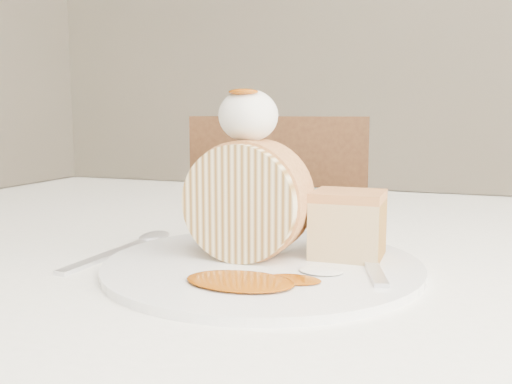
% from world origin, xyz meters
% --- Properties ---
extents(table, '(1.40, 0.90, 0.75)m').
position_xyz_m(table, '(0.00, 0.20, 0.66)').
color(table, white).
rests_on(table, ground).
extents(chair_far, '(0.47, 0.47, 0.89)m').
position_xyz_m(chair_far, '(-0.29, 0.95, 0.51)').
color(chair_far, brown).
rests_on(chair_far, ground).
extents(plate, '(0.30, 0.30, 0.01)m').
position_xyz_m(plate, '(-0.04, 0.06, 0.75)').
color(plate, white).
rests_on(plate, table).
extents(roulade_slice, '(0.11, 0.06, 0.11)m').
position_xyz_m(roulade_slice, '(-0.06, 0.07, 0.81)').
color(roulade_slice, beige).
rests_on(roulade_slice, plate).
extents(cake_chunk, '(0.07, 0.06, 0.05)m').
position_xyz_m(cake_chunk, '(0.03, 0.11, 0.78)').
color(cake_chunk, '#CA874C').
rests_on(cake_chunk, plate).
extents(whipped_cream, '(0.06, 0.06, 0.05)m').
position_xyz_m(whipped_cream, '(-0.06, 0.08, 0.89)').
color(whipped_cream, silver).
rests_on(whipped_cream, roulade_slice).
extents(caramel_drizzle, '(0.03, 0.02, 0.01)m').
position_xyz_m(caramel_drizzle, '(-0.06, 0.07, 0.92)').
color(caramel_drizzle, '#8F3F05').
rests_on(caramel_drizzle, whipped_cream).
extents(caramel_pool, '(0.09, 0.06, 0.00)m').
position_xyz_m(caramel_pool, '(-0.03, -0.01, 0.76)').
color(caramel_pool, '#8F3F05').
rests_on(caramel_pool, plate).
extents(fork, '(0.07, 0.17, 0.00)m').
position_xyz_m(fork, '(0.06, 0.08, 0.76)').
color(fork, silver).
rests_on(fork, plate).
extents(spoon, '(0.03, 0.17, 0.00)m').
position_xyz_m(spoon, '(-0.20, 0.05, 0.75)').
color(spoon, silver).
rests_on(spoon, table).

